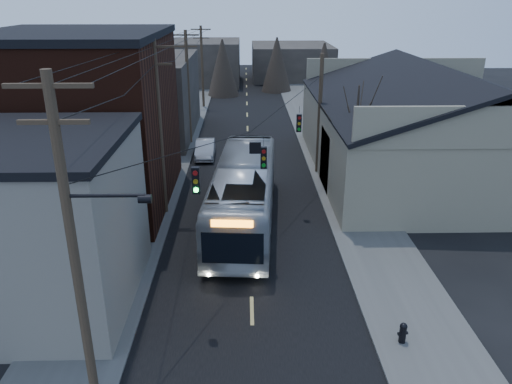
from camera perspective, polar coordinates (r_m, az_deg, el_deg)
road_surface at (r=41.16m, az=-0.91°, el=4.48°), size 9.00×110.00×0.02m
sidewalk_left at (r=41.62m, az=-9.92°, el=4.43°), size 4.00×110.00×0.12m
sidewalk_right at (r=41.69m, az=8.09°, el=4.56°), size 4.00×110.00×0.12m
building_clapboard at (r=22.09m, az=-24.63°, el=-3.54°), size 8.00×8.00×7.00m
building_brick at (r=31.74m, az=-19.35°, el=7.39°), size 10.00×12.00×10.00m
building_left_far at (r=47.07m, az=-12.84°, el=10.53°), size 9.00×14.00×7.00m
warehouse at (r=37.98m, az=19.25°, el=6.01°), size 16.16×20.60×7.73m
building_far_left at (r=75.11m, az=-5.86°, el=14.55°), size 10.00×12.00×6.00m
building_far_right at (r=80.24m, az=4.04°, el=14.70°), size 12.00×14.00×5.00m
bare_tree at (r=31.28m, az=11.23°, el=5.35°), size 0.40×0.40×7.20m
utility_lines at (r=34.36m, az=-6.16°, el=9.42°), size 11.24×45.28×10.50m
bus at (r=27.75m, az=-1.40°, el=-0.13°), size 4.10×13.58×3.73m
parked_car at (r=40.11m, az=-5.83°, el=4.92°), size 1.54×4.20×1.37m
fire_hydrant at (r=19.88m, az=16.44°, el=-15.09°), size 0.40×0.28×0.83m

